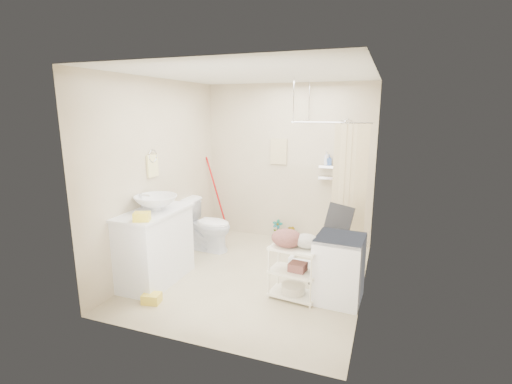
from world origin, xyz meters
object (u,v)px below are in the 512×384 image
(washing_machine, at_px, (339,269))
(laundry_rack, at_px, (294,268))
(toilet, at_px, (207,225))
(vanity, at_px, (154,246))

(washing_machine, bearing_deg, laundry_rack, -161.62)
(toilet, relative_size, laundry_rack, 1.07)
(toilet, xyz_separation_m, laundry_rack, (1.68, -1.05, -0.03))
(vanity, height_order, toilet, vanity)
(washing_machine, height_order, laundry_rack, washing_machine)
(laundry_rack, bearing_deg, toilet, 154.79)
(vanity, bearing_deg, toilet, 84.76)
(vanity, bearing_deg, laundry_rack, 5.94)
(toilet, bearing_deg, vanity, 178.90)
(toilet, height_order, washing_machine, toilet)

